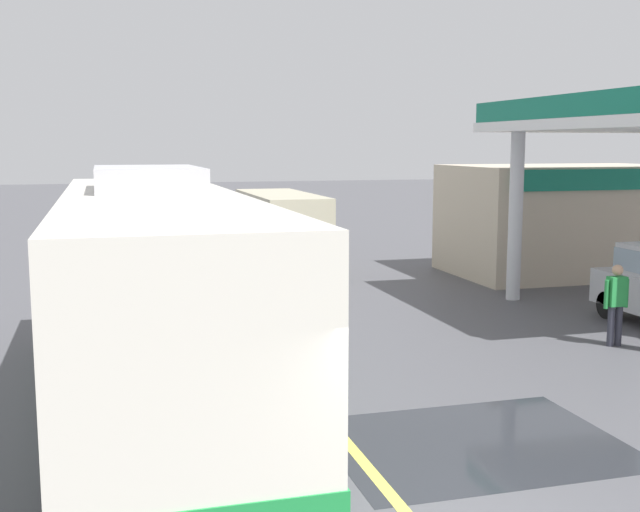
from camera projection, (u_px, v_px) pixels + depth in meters
ground at (198, 265)px, 26.60m from camera, size 120.00×120.00×0.00m
lane_divider_stripe at (220, 290)px, 21.83m from camera, size 0.16×50.00×0.01m
wet_puddle_patch at (474, 443)px, 10.65m from camera, size 3.96×3.00×0.01m
coach_bus_main at (155, 302)px, 11.58m from camera, size 2.60×11.04×3.69m
gas_station_roadside at (604, 194)px, 22.63m from camera, size 9.10×11.95×5.10m
minibus_opposing_lane at (281, 223)px, 25.96m from camera, size 2.04×6.13×2.44m
pedestrian_near_pump at (616, 300)px, 15.69m from camera, size 0.55×0.22×1.66m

